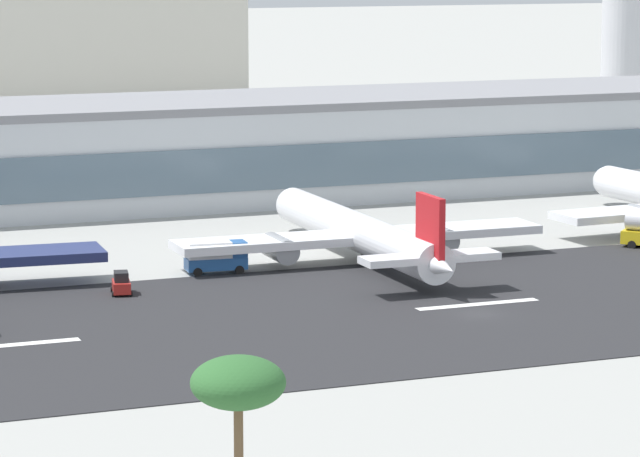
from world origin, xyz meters
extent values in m
plane|color=#9E9E99|center=(0.00, 0.00, 0.00)|extent=(1400.00, 1400.00, 0.00)
cube|color=#262628|center=(0.00, 3.45, 0.04)|extent=(800.00, 43.73, 0.08)
cube|color=white|center=(-40.95, 3.45, 0.09)|extent=(12.00, 1.20, 0.01)
cube|color=white|center=(1.70, 3.45, 0.09)|extent=(12.00, 1.20, 0.01)
cube|color=silver|center=(-1.05, 74.05, 5.94)|extent=(159.24, 24.95, 11.88)
cube|color=slate|center=(-1.05, 61.42, 5.34)|extent=(154.46, 0.30, 5.34)
cube|color=gray|center=(-1.05, 74.05, 12.38)|extent=(160.83, 25.20, 1.00)
cylinder|color=silver|center=(87.40, 118.10, 22.32)|extent=(6.96, 6.96, 44.64)
cylinder|color=white|center=(0.11, 27.57, 3.02)|extent=(4.50, 39.07, 3.90)
sphere|color=white|center=(0.41, 47.07, 3.02)|extent=(3.71, 3.71, 3.71)
cone|color=white|center=(-0.19, 8.07, 3.02)|extent=(3.62, 7.08, 3.51)
cube|color=white|center=(0.10, 26.79, 2.63)|extent=(39.15, 6.45, 0.86)
cylinder|color=gray|center=(8.89, 26.65, 1.95)|extent=(2.62, 5.50, 2.54)
cylinder|color=gray|center=(-8.69, 26.92, 1.95)|extent=(2.62, 5.50, 2.54)
cube|color=white|center=(-0.17, 9.63, 3.41)|extent=(13.33, 3.42, 0.69)
cube|color=red|center=(-0.17, 9.63, 6.14)|extent=(0.71, 5.28, 6.24)
cylinder|color=black|center=(0.08, 25.62, 0.54)|extent=(0.70, 0.70, 1.07)
sphere|color=white|center=(43.90, 50.60, 3.02)|extent=(3.70, 3.70, 3.70)
cube|color=#B2231E|center=(-26.99, 19.78, 0.80)|extent=(2.22, 3.46, 1.00)
cube|color=black|center=(-26.99, 19.78, 1.75)|extent=(1.64, 2.14, 0.90)
cylinder|color=black|center=(-25.98, 20.71, 0.30)|extent=(0.40, 0.64, 0.60)
cylinder|color=black|center=(-27.54, 21.03, 0.30)|extent=(0.40, 0.64, 0.60)
cylinder|color=black|center=(-26.43, 18.52, 0.30)|extent=(0.40, 0.64, 0.60)
cylinder|color=black|center=(-28.00, 18.84, 0.30)|extent=(0.40, 0.64, 0.60)
cylinder|color=black|center=(30.00, 22.76, 0.45)|extent=(0.82, 0.84, 0.90)
cylinder|color=black|center=(31.88, 24.56, 0.45)|extent=(0.82, 0.84, 0.90)
cube|color=#23569E|center=(-15.60, 26.30, 1.05)|extent=(6.19, 2.93, 1.20)
cube|color=silver|center=(-16.32, 26.37, 2.45)|extent=(4.51, 2.69, 1.60)
cube|color=#23569E|center=(-13.45, 26.11, 2.40)|extent=(1.87, 2.35, 1.50)
cylinder|color=black|center=(-13.62, 24.92, 0.45)|extent=(0.92, 0.36, 0.90)
cylinder|color=black|center=(-13.40, 27.31, 0.45)|extent=(0.92, 0.36, 0.90)
cylinder|color=black|center=(-17.80, 25.30, 0.45)|extent=(0.92, 0.36, 0.90)
cylinder|color=black|center=(-17.58, 27.69, 0.45)|extent=(0.92, 0.36, 0.90)
ellipsoid|color=#2D602D|center=(-39.43, -49.83, 9.91)|extent=(4.95, 4.95, 2.72)
camera|label=1|loc=(-66.54, -129.06, 32.03)|focal=94.41mm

